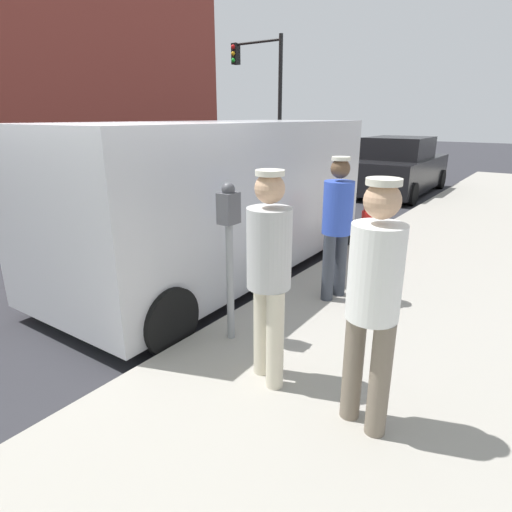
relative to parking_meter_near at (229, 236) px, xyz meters
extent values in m
plane|color=#2D2D33|center=(-1.35, -0.15, -1.18)|extent=(80.00, 80.00, 0.00)
cube|color=#9E998E|center=(2.15, -0.15, -1.11)|extent=(5.00, 32.00, 0.15)
cube|color=brown|center=(-11.35, 3.84, 2.75)|extent=(4.00, 13.89, 7.86)
cylinder|color=gray|center=(0.00, 0.00, -0.46)|extent=(0.07, 0.07, 1.15)
cube|color=#4C4C51|center=(0.00, 0.00, 0.26)|extent=(0.14, 0.18, 0.28)
sphere|color=#47474C|center=(0.00, 0.00, 0.43)|extent=(0.12, 0.12, 0.12)
cylinder|color=#383D47|center=(0.40, 1.59, -0.63)|extent=(0.14, 0.14, 0.79)
cylinder|color=#383D47|center=(0.35, 1.37, -0.63)|extent=(0.14, 0.14, 0.79)
cylinder|color=blue|center=(0.38, 1.48, 0.06)|extent=(0.34, 0.34, 0.59)
sphere|color=brown|center=(0.38, 1.48, 0.49)|extent=(0.21, 0.21, 0.21)
cylinder|color=silver|center=(0.38, 1.48, 0.60)|extent=(0.20, 0.20, 0.04)
cylinder|color=beige|center=(0.77, -0.41, -0.62)|extent=(0.14, 0.14, 0.82)
cylinder|color=beige|center=(0.58, -0.31, -0.62)|extent=(0.14, 0.14, 0.82)
cylinder|color=#B7B7B7|center=(0.68, -0.36, 0.10)|extent=(0.34, 0.34, 0.62)
sphere|color=tan|center=(0.68, -0.36, 0.55)|extent=(0.22, 0.22, 0.22)
cylinder|color=silver|center=(0.68, -0.36, 0.66)|extent=(0.21, 0.21, 0.04)
cylinder|color=#726656|center=(1.63, -0.45, -0.62)|extent=(0.14, 0.14, 0.83)
cylinder|color=#726656|center=(1.42, -0.39, -0.62)|extent=(0.14, 0.14, 0.83)
cylinder|color=white|center=(1.52, -0.42, 0.11)|extent=(0.34, 0.34, 0.62)
sphere|color=tan|center=(1.52, -0.42, 0.56)|extent=(0.22, 0.22, 0.22)
cylinder|color=silver|center=(1.52, -0.42, 0.67)|extent=(0.21, 0.21, 0.04)
cube|color=#BCBCC1|center=(-1.50, 1.66, -0.01)|extent=(2.12, 5.25, 1.96)
cube|color=black|center=(-1.56, 4.11, 0.38)|extent=(1.84, 0.12, 0.88)
cylinder|color=black|center=(-2.50, 3.69, -0.84)|extent=(0.24, 0.68, 0.68)
cylinder|color=black|center=(-0.60, 3.73, -0.84)|extent=(0.24, 0.68, 0.68)
cylinder|color=black|center=(-2.40, -0.41, -0.84)|extent=(0.24, 0.68, 0.68)
cylinder|color=black|center=(-0.50, -0.37, -0.84)|extent=(0.24, 0.68, 0.68)
cube|color=black|center=(-1.61, 9.99, -0.57)|extent=(1.90, 4.43, 0.89)
cube|color=black|center=(-1.61, 9.77, 0.17)|extent=(1.64, 2.01, 0.60)
cylinder|color=black|center=(-2.50, 11.62, -0.88)|extent=(0.23, 0.60, 0.60)
cylinder|color=black|center=(-0.78, 11.65, -0.88)|extent=(0.23, 0.60, 0.60)
cylinder|color=black|center=(-2.44, 8.32, -0.88)|extent=(0.23, 0.60, 0.60)
cylinder|color=black|center=(-0.72, 8.35, -0.88)|extent=(0.23, 0.60, 0.60)
cylinder|color=black|center=(-7.29, 12.24, 1.42)|extent=(0.16, 0.16, 5.20)
cylinder|color=black|center=(-8.49, 12.24, 3.82)|extent=(2.40, 0.10, 0.10)
cube|color=black|center=(-9.49, 12.24, 3.47)|extent=(0.24, 0.32, 0.80)
sphere|color=red|center=(-9.49, 12.07, 3.72)|extent=(0.17, 0.17, 0.17)
sphere|color=yellow|center=(-9.49, 12.07, 3.47)|extent=(0.17, 0.17, 0.17)
sphere|color=green|center=(-9.49, 12.07, 3.22)|extent=(0.17, 0.17, 0.17)
cylinder|color=red|center=(0.10, 3.25, -0.68)|extent=(0.24, 0.24, 0.70)
sphere|color=red|center=(0.10, 3.25, -0.27)|extent=(0.20, 0.20, 0.20)
camera|label=1|loc=(2.36, -2.87, 1.04)|focal=29.71mm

